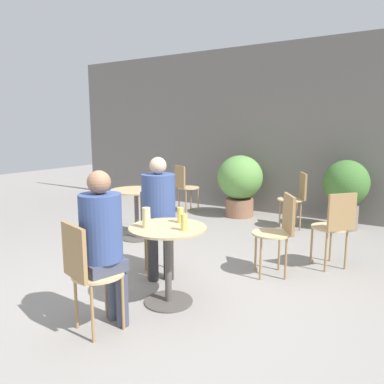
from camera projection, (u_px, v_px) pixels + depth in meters
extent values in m
plane|color=gray|center=(165.00, 297.00, 3.49)|extent=(20.00, 20.00, 0.00)
cube|color=slate|center=(296.00, 131.00, 6.46)|extent=(10.00, 0.06, 3.00)
cylinder|color=#514C47|center=(169.00, 301.00, 3.38)|extent=(0.44, 0.44, 0.01)
cylinder|color=#514C47|center=(168.00, 265.00, 3.32)|extent=(0.06, 0.06, 0.67)
cylinder|color=tan|center=(168.00, 228.00, 3.27)|extent=(0.68, 0.68, 0.02)
cylinder|color=#514C47|center=(137.00, 238.00, 5.32)|extent=(0.44, 0.44, 0.01)
cylinder|color=#514C47|center=(137.00, 214.00, 5.26)|extent=(0.06, 0.06, 0.67)
cylinder|color=tan|center=(136.00, 190.00, 5.20)|extent=(0.72, 0.72, 0.02)
cylinder|color=tan|center=(159.00, 233.00, 3.96)|extent=(0.40, 0.40, 0.02)
cylinder|color=#9E7A4C|center=(169.00, 249.00, 4.16)|extent=(0.02, 0.02, 0.45)
cylinder|color=#9E7A4C|center=(146.00, 251.00, 4.10)|extent=(0.02, 0.02, 0.45)
cylinder|color=#9E7A4C|center=(173.00, 257.00, 3.90)|extent=(0.02, 0.02, 0.45)
cylinder|color=#9E7A4C|center=(148.00, 259.00, 3.85)|extent=(0.02, 0.02, 0.45)
cube|color=#9E7A4C|center=(156.00, 210.00, 4.10)|extent=(0.27, 0.26, 0.40)
cylinder|color=tan|center=(98.00, 274.00, 2.86)|extent=(0.40, 0.40, 0.02)
cylinder|color=#9E7A4C|center=(76.00, 302.00, 2.90)|extent=(0.02, 0.02, 0.45)
cylinder|color=#9E7A4C|center=(92.00, 314.00, 2.71)|extent=(0.02, 0.02, 0.45)
cylinder|color=#9E7A4C|center=(106.00, 292.00, 3.08)|extent=(0.02, 0.02, 0.45)
cylinder|color=#9E7A4C|center=(123.00, 303.00, 2.89)|extent=(0.02, 0.02, 0.45)
cube|color=#9E7A4C|center=(74.00, 252.00, 2.70)|extent=(0.34, 0.12, 0.40)
cylinder|color=tan|center=(271.00, 234.00, 3.93)|extent=(0.40, 0.40, 0.02)
cylinder|color=#9E7A4C|center=(286.00, 259.00, 3.84)|extent=(0.02, 0.02, 0.45)
cylinder|color=#9E7A4C|center=(279.00, 251.00, 4.10)|extent=(0.02, 0.02, 0.45)
cylinder|color=#9E7A4C|center=(261.00, 259.00, 3.84)|extent=(0.02, 0.02, 0.45)
cylinder|color=#9E7A4C|center=(256.00, 251.00, 4.09)|extent=(0.02, 0.02, 0.45)
cube|color=#9E7A4C|center=(289.00, 214.00, 3.90)|extent=(0.21, 0.30, 0.40)
cylinder|color=tan|center=(188.00, 188.00, 6.91)|extent=(0.40, 0.40, 0.02)
cylinder|color=#9E7A4C|center=(179.00, 200.00, 6.99)|extent=(0.02, 0.02, 0.45)
cylinder|color=#9E7A4C|center=(186.00, 202.00, 6.77)|extent=(0.02, 0.02, 0.45)
cylinder|color=#9E7A4C|center=(191.00, 198.00, 7.12)|extent=(0.02, 0.02, 0.45)
cylinder|color=#9E7A4C|center=(198.00, 200.00, 6.90)|extent=(0.02, 0.02, 0.45)
cube|color=#9E7A4C|center=(180.00, 177.00, 6.78)|extent=(0.32, 0.18, 0.40)
cylinder|color=tan|center=(291.00, 199.00, 5.78)|extent=(0.40, 0.40, 0.02)
cylinder|color=#9E7A4C|center=(300.00, 216.00, 5.68)|extent=(0.02, 0.02, 0.45)
cylinder|color=#9E7A4C|center=(296.00, 212.00, 5.94)|extent=(0.02, 0.02, 0.45)
cylinder|color=#9E7A4C|center=(283.00, 216.00, 5.70)|extent=(0.02, 0.02, 0.45)
cylinder|color=#9E7A4C|center=(280.00, 212.00, 5.95)|extent=(0.02, 0.02, 0.45)
cube|color=#9E7A4C|center=(303.00, 186.00, 5.73)|extent=(0.19, 0.31, 0.40)
cylinder|color=tan|center=(330.00, 227.00, 4.17)|extent=(0.40, 0.40, 0.02)
cylinder|color=#9E7A4C|center=(326.00, 252.00, 4.05)|extent=(0.02, 0.02, 0.45)
cylinder|color=#9E7A4C|center=(346.00, 250.00, 4.13)|extent=(0.02, 0.02, 0.45)
cylinder|color=#9E7A4C|center=(312.00, 245.00, 4.30)|extent=(0.02, 0.02, 0.45)
cylinder|color=#9E7A4C|center=(331.00, 243.00, 4.38)|extent=(0.02, 0.02, 0.45)
cube|color=#9E7A4C|center=(342.00, 212.00, 3.97)|extent=(0.24, 0.28, 0.40)
cylinder|color=#2D2D33|center=(153.00, 260.00, 3.82)|extent=(0.10, 0.10, 0.44)
cylinder|color=#2D2D33|center=(169.00, 259.00, 3.85)|extent=(0.10, 0.10, 0.44)
cube|color=#2D2D33|center=(159.00, 228.00, 3.91)|extent=(0.44, 0.44, 0.10)
cylinder|color=#384C84|center=(158.00, 199.00, 3.86)|extent=(0.35, 0.35, 0.52)
sphere|color=#DBAD89|center=(158.00, 166.00, 3.80)|extent=(0.18, 0.18, 0.18)
cylinder|color=#42475B|center=(122.00, 299.00, 2.95)|extent=(0.10, 0.10, 0.44)
cylinder|color=#42475B|center=(113.00, 293.00, 3.05)|extent=(0.10, 0.10, 0.44)
cube|color=#42475B|center=(103.00, 265.00, 2.87)|extent=(0.34, 0.37, 0.10)
cylinder|color=#384C84|center=(101.00, 227.00, 2.82)|extent=(0.32, 0.32, 0.51)
sphere|color=#9E7051|center=(99.00, 182.00, 2.76)|extent=(0.18, 0.18, 0.18)
cylinder|color=#DBC65B|center=(184.00, 222.00, 3.14)|extent=(0.06, 0.06, 0.14)
cylinder|color=#DBC65B|center=(180.00, 215.00, 3.40)|extent=(0.06, 0.06, 0.14)
cylinder|color=beige|center=(146.00, 218.00, 3.23)|extent=(0.07, 0.07, 0.18)
cylinder|color=#93664C|center=(239.00, 207.00, 6.62)|extent=(0.49, 0.49, 0.31)
ellipsoid|color=#609947|center=(240.00, 177.00, 6.53)|extent=(0.79, 0.79, 0.76)
cylinder|color=slate|center=(344.00, 217.00, 5.79)|extent=(0.42, 0.42, 0.37)
ellipsoid|color=#427533|center=(346.00, 183.00, 5.70)|extent=(0.68, 0.68, 0.70)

